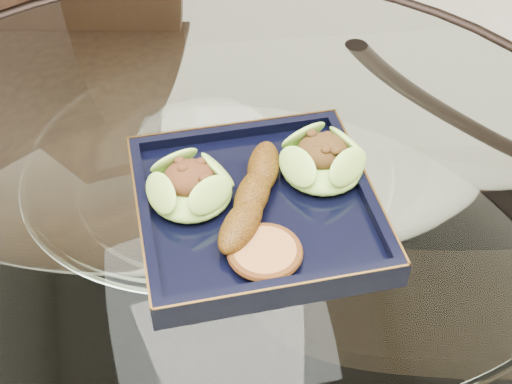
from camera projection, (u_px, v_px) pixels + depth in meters
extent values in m
cylinder|color=white|center=(210.00, 197.00, 0.86)|extent=(1.10, 1.10, 0.01)
torus|color=black|center=(210.00, 197.00, 0.86)|extent=(1.13, 1.13, 0.02)
cylinder|color=black|center=(336.00, 217.00, 1.37)|extent=(0.04, 0.04, 0.75)
cylinder|color=black|center=(39.00, 267.00, 1.28)|extent=(0.04, 0.04, 0.75)
cube|color=#321D10|center=(63.00, 191.00, 1.25)|extent=(0.53, 0.53, 0.04)
cylinder|color=#321D10|center=(170.00, 366.00, 1.29)|extent=(0.03, 0.03, 0.47)
cylinder|color=#321D10|center=(20.00, 214.00, 1.57)|extent=(0.03, 0.03, 0.47)
cylinder|color=#321D10|center=(189.00, 217.00, 1.56)|extent=(0.03, 0.03, 0.47)
cube|color=black|center=(256.00, 211.00, 0.83)|extent=(0.27, 0.27, 0.02)
ellipsoid|color=#67A730|center=(190.00, 188.00, 0.81)|extent=(0.10, 0.10, 0.03)
ellipsoid|color=#6FAA31|center=(322.00, 162.00, 0.84)|extent=(0.10, 0.10, 0.04)
ellipsoid|color=#663B0A|center=(253.00, 195.00, 0.81)|extent=(0.12, 0.17, 0.03)
cylinder|color=#A86B38|center=(265.00, 253.00, 0.76)|extent=(0.09, 0.09, 0.01)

